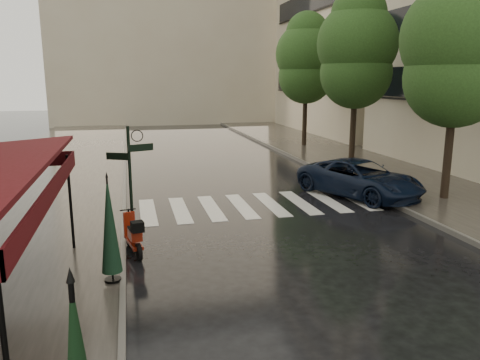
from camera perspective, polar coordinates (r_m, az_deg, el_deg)
name	(u,v)px	position (r m, az deg, el deg)	size (l,w,h in m)	color
ground	(195,288)	(9.99, -5.51, -13.00)	(120.00, 120.00, 0.00)	black
sidewalk_near	(52,179)	(21.63, -21.97, 0.17)	(6.00, 60.00, 0.12)	#38332D
sidewalk_far	(365,164)	(24.24, 14.96, 1.86)	(5.50, 60.00, 0.12)	#38332D
curb_near	(125,175)	(21.37, -13.88, 0.61)	(0.12, 60.00, 0.16)	#595651
curb_far	(312,166)	(23.05, 8.82, 1.65)	(0.12, 60.00, 0.16)	#595651
crosswalk	(257,205)	(16.10, 2.03, -3.06)	(7.85, 3.20, 0.01)	silver
signpost	(130,176)	(12.20, -13.22, 0.49)	(1.17, 0.29, 3.10)	black
haussmann_far	(357,13)	(39.49, 14.10, 19.16)	(8.00, 16.00, 18.50)	#BEAE91
backdrop_building	(168,17)	(47.50, -8.74, 19.05)	(22.00, 6.00, 20.00)	#BEAE91
tree_near	(458,46)	(17.67, 25.07, 14.60)	(3.80, 3.80, 7.99)	black
tree_mid	(357,50)	(23.56, 14.06, 15.15)	(3.80, 3.80, 8.34)	black
tree_far	(306,59)	(30.03, 8.10, 14.42)	(3.80, 3.80, 8.16)	black
scooter	(134,236)	(11.88, -12.83, -6.64)	(0.58, 1.51, 1.00)	black
parked_car	(360,178)	(17.73, 14.37, 0.19)	(2.21, 4.80, 1.33)	black
parasol_back	(110,225)	(9.91, -15.61, -5.33)	(0.42, 0.42, 2.26)	black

